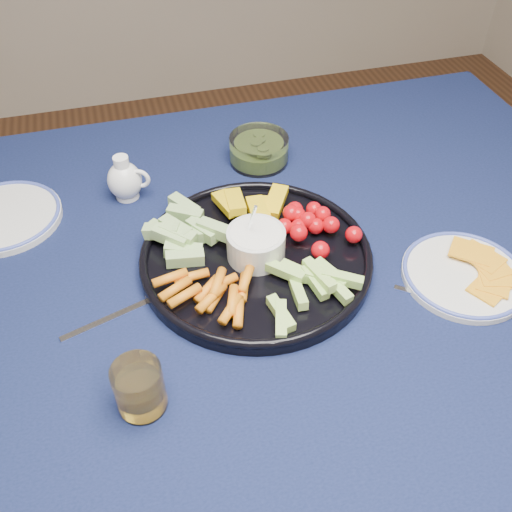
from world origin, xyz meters
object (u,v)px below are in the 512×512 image
object	(u,v)px
crudite_platter	(254,253)
cheese_plate	(464,273)
dining_table	(192,314)
pickle_bowl	(259,151)
juice_tumbler	(140,390)
creamer_pitcher	(125,180)
side_plate_extra	(4,217)

from	to	relation	value
crudite_platter	cheese_plate	size ratio (longest dim) A/B	1.93
dining_table	cheese_plate	xyz separation A→B (m)	(0.44, -0.12, 0.10)
dining_table	pickle_bowl	bearing A→B (deg)	55.22
pickle_bowl	juice_tumbler	size ratio (longest dim) A/B	1.53
creamer_pitcher	pickle_bowl	xyz separation A→B (m)	(0.27, 0.05, -0.01)
dining_table	creamer_pitcher	distance (m)	0.29
cheese_plate	juice_tumbler	bearing A→B (deg)	-170.08
cheese_plate	pickle_bowl	bearing A→B (deg)	119.56
cheese_plate	juice_tumbler	world-z (taller)	juice_tumbler
juice_tumbler	side_plate_extra	world-z (taller)	juice_tumbler
cheese_plate	side_plate_extra	size ratio (longest dim) A/B	0.99
pickle_bowl	side_plate_extra	size ratio (longest dim) A/B	0.59
creamer_pitcher	juice_tumbler	world-z (taller)	creamer_pitcher
pickle_bowl	cheese_plate	world-z (taller)	pickle_bowl
crudite_platter	side_plate_extra	xyz separation A→B (m)	(-0.41, 0.23, -0.01)
pickle_bowl	juice_tumbler	world-z (taller)	juice_tumbler
dining_table	pickle_bowl	size ratio (longest dim) A/B	13.85
cheese_plate	side_plate_extra	distance (m)	0.81
pickle_bowl	side_plate_extra	world-z (taller)	pickle_bowl
dining_table	creamer_pitcher	world-z (taller)	creamer_pitcher
dining_table	pickle_bowl	distance (m)	0.37
dining_table	side_plate_extra	size ratio (longest dim) A/B	8.17
creamer_pitcher	juice_tumbler	distance (m)	0.46
pickle_bowl	side_plate_extra	bearing A→B (deg)	-173.62
pickle_bowl	cheese_plate	bearing A→B (deg)	-60.44
pickle_bowl	crudite_platter	bearing A→B (deg)	-107.27
crudite_platter	creamer_pitcher	size ratio (longest dim) A/B	4.33
creamer_pitcher	side_plate_extra	distance (m)	0.23
juice_tumbler	pickle_bowl	bearing A→B (deg)	58.88
creamer_pitcher	side_plate_extra	size ratio (longest dim) A/B	0.44
crudite_platter	cheese_plate	xyz separation A→B (m)	(0.32, -0.13, -0.01)
juice_tumbler	crudite_platter	bearing A→B (deg)	45.51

